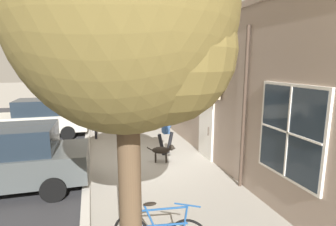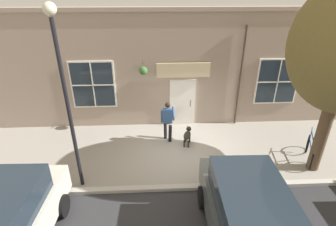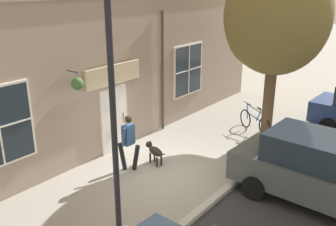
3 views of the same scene
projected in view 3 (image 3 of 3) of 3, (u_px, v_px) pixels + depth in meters
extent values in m
plane|color=gray|center=(162.00, 172.00, 10.85)|extent=(90.00, 90.00, 0.00)
cube|color=#B2ADA3|center=(221.00, 193.00, 9.66)|extent=(0.20, 28.00, 0.12)
cube|color=gray|center=(102.00, 80.00, 11.43)|extent=(0.30, 18.00, 4.78)
cube|color=white|center=(114.00, 120.00, 11.96)|extent=(0.10, 1.10, 2.10)
cube|color=#232D38|center=(115.00, 121.00, 11.96)|extent=(0.03, 0.90, 1.90)
cylinder|color=#47382D|center=(124.00, 117.00, 12.17)|extent=(0.03, 0.03, 0.30)
cube|color=beige|center=(114.00, 74.00, 11.41)|extent=(0.08, 2.20, 0.60)
cylinder|color=#47382D|center=(163.00, 73.00, 13.36)|extent=(0.09, 0.09, 4.30)
cylinder|color=#47382D|center=(72.00, 71.00, 10.00)|extent=(0.44, 0.04, 0.04)
cylinder|color=#47382D|center=(77.00, 79.00, 9.96)|extent=(0.01, 0.01, 0.34)
cone|color=#2D2823|center=(78.00, 87.00, 10.03)|extent=(0.32, 0.32, 0.18)
sphere|color=#3D6B33|center=(77.00, 84.00, 10.00)|extent=(0.34, 0.34, 0.34)
cube|color=white|center=(188.00, 70.00, 14.67)|extent=(0.08, 1.82, 2.02)
cube|color=#232D38|center=(188.00, 70.00, 14.66)|extent=(0.03, 1.70, 1.90)
cube|color=white|center=(189.00, 70.00, 14.65)|extent=(0.04, 0.04, 1.90)
cube|color=white|center=(189.00, 70.00, 14.65)|extent=(0.04, 1.70, 0.04)
cylinder|color=black|center=(122.00, 156.00, 10.93)|extent=(0.30, 0.14, 0.82)
cylinder|color=black|center=(136.00, 158.00, 10.84)|extent=(0.30, 0.14, 0.82)
cube|color=#2D4C7A|center=(128.00, 135.00, 10.65)|extent=(0.23, 0.35, 0.59)
sphere|color=tan|center=(127.00, 120.00, 10.52)|extent=(0.22, 0.22, 0.22)
sphere|color=black|center=(128.00, 119.00, 10.49)|extent=(0.21, 0.21, 0.21)
cylinder|color=#2D4C7A|center=(124.00, 137.00, 10.45)|extent=(0.16, 0.09, 0.57)
cylinder|color=#2D4C7A|center=(131.00, 130.00, 10.87)|extent=(0.33, 0.09, 0.52)
ellipsoid|color=black|center=(156.00, 151.00, 11.21)|extent=(0.66, 0.42, 0.24)
cylinder|color=black|center=(150.00, 158.00, 11.39)|extent=(0.06, 0.06, 0.31)
cylinder|color=black|center=(155.00, 156.00, 11.48)|extent=(0.06, 0.06, 0.31)
cylinder|color=black|center=(157.00, 162.00, 11.11)|extent=(0.06, 0.06, 0.31)
cylinder|color=black|center=(161.00, 161.00, 11.20)|extent=(0.06, 0.06, 0.31)
sphere|color=black|center=(149.00, 144.00, 11.46)|extent=(0.20, 0.20, 0.20)
cone|color=black|center=(147.00, 144.00, 11.55)|extent=(0.12, 0.11, 0.09)
cone|color=black|center=(148.00, 142.00, 11.39)|extent=(0.06, 0.06, 0.07)
cone|color=black|center=(150.00, 141.00, 11.45)|extent=(0.06, 0.06, 0.07)
cylinder|color=black|center=(163.00, 154.00, 10.89)|extent=(0.21, 0.09, 0.14)
cylinder|color=brown|center=(269.00, 96.00, 12.98)|extent=(0.39, 0.39, 2.95)
ellipsoid|color=brown|center=(276.00, 16.00, 12.08)|extent=(3.49, 3.14, 3.84)
sphere|color=brown|center=(262.00, 34.00, 12.69)|extent=(2.36, 2.36, 2.36)
torus|color=black|center=(245.00, 118.00, 14.16)|extent=(0.62, 0.41, 0.70)
torus|color=black|center=(265.00, 127.00, 13.30)|extent=(0.62, 0.41, 0.70)
cylinder|color=#1E4C8C|center=(255.00, 118.00, 13.67)|extent=(0.92, 0.41, 0.19)
cylinder|color=#1E4C8C|center=(259.00, 115.00, 13.47)|extent=(0.22, 0.12, 0.47)
cylinder|color=#1E4C8C|center=(255.00, 109.00, 13.60)|extent=(0.78, 0.35, 0.16)
cylinder|color=#1E4C8C|center=(247.00, 111.00, 13.99)|extent=(0.11, 0.07, 0.58)
cylinder|color=#1E4C8C|center=(247.00, 103.00, 13.92)|extent=(0.41, 0.26, 0.03)
ellipsoid|color=black|center=(259.00, 109.00, 13.38)|extent=(0.27, 0.19, 0.10)
cube|color=#474C4C|center=(321.00, 178.00, 9.14)|extent=(4.35, 1.88, 0.76)
cube|color=#1E2833|center=(316.00, 149.00, 9.03)|extent=(2.28, 1.61, 0.68)
cylinder|color=black|center=(283.00, 163.00, 10.71)|extent=(0.62, 0.20, 0.62)
cylinder|color=black|center=(253.00, 188.00, 9.43)|extent=(0.62, 0.20, 0.62)
cylinder|color=black|center=(328.00, 126.00, 13.47)|extent=(0.62, 0.20, 0.62)
cylinder|color=black|center=(115.00, 143.00, 6.63)|extent=(0.11, 0.11, 5.04)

